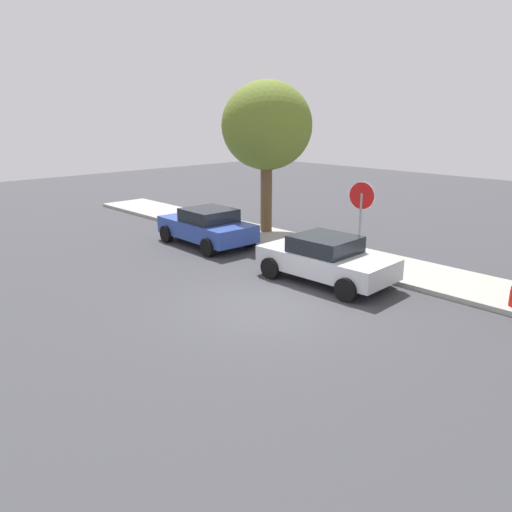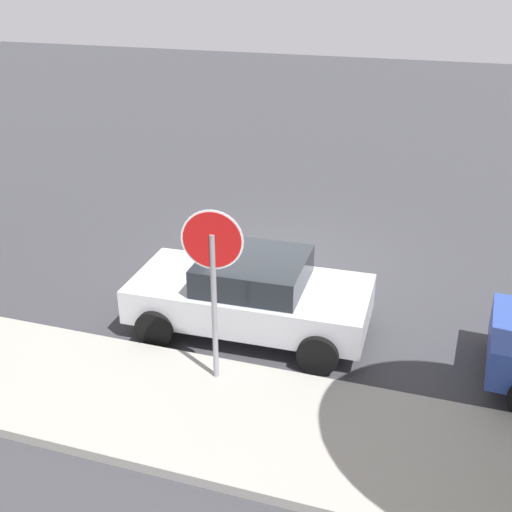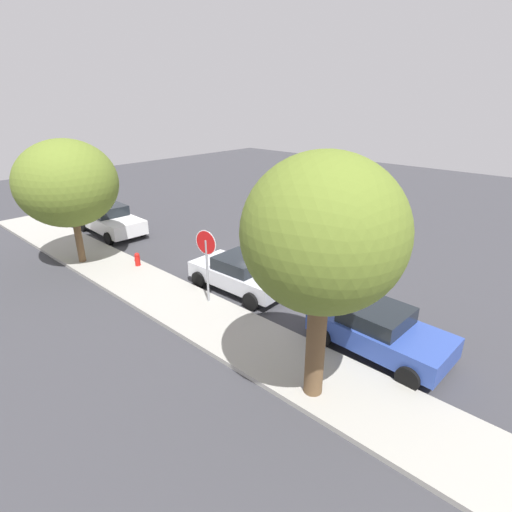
% 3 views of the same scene
% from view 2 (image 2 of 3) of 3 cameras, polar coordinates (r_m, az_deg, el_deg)
% --- Properties ---
extents(ground_plane, '(60.00, 60.00, 0.00)m').
position_cam_2_polar(ground_plane, '(13.15, 2.17, -0.89)').
color(ground_plane, '#38383D').
extents(sidewalk_curb, '(32.00, 2.43, 0.14)m').
position_cam_2_polar(sidewalk_curb, '(9.21, -6.47, -13.31)').
color(sidewalk_curb, '#9E9B93').
rests_on(sidewalk_curb, ground_plane).
extents(stop_sign, '(0.85, 0.14, 2.77)m').
position_cam_2_polar(stop_sign, '(8.74, -3.84, -1.01)').
color(stop_sign, gray).
rests_on(stop_sign, ground_plane).
extents(parked_car_silver, '(3.98, 2.12, 1.35)m').
position_cam_2_polar(parked_car_silver, '(10.64, -0.46, -3.36)').
color(parked_car_silver, silver).
rests_on(parked_car_silver, ground_plane).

